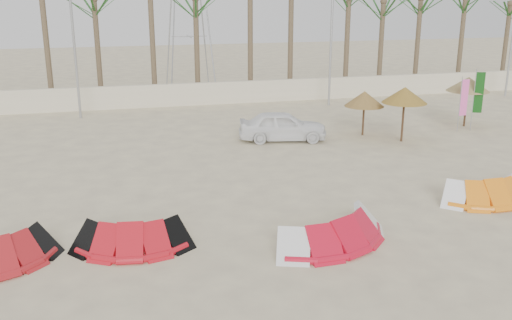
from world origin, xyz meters
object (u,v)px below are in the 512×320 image
object	(u,v)px
kite_orange	(483,188)
parasol_mid	(405,95)
kite_red_right	(329,225)
car	(283,126)
kite_red_mid	(131,232)
parasol_left	(364,99)
parasol_right	(468,84)

from	to	relation	value
kite_orange	parasol_mid	world-z (taller)	parasol_mid
kite_red_right	car	xyz separation A→B (m)	(1.87, 10.50, 0.25)
kite_orange	parasol_mid	distance (m)	7.63
kite_red_mid	car	xyz separation A→B (m)	(7.09, 9.58, 0.25)
kite_orange	parasol_left	size ratio (longest dim) A/B	1.51
parasol_left	parasol_mid	distance (m)	1.95
kite_orange	parasol_mid	bearing A→B (deg)	81.74
kite_orange	car	xyz separation A→B (m)	(-4.05, 8.85, 0.25)
parasol_mid	car	distance (m)	5.52
parasol_left	car	bearing A→B (deg)	-179.94
kite_red_right	parasol_mid	xyz separation A→B (m)	(6.99, 9.02, 1.67)
kite_orange	parasol_left	bearing A→B (deg)	90.90
kite_orange	parasol_mid	size ratio (longest dim) A/B	1.28
parasol_left	parasol_mid	bearing A→B (deg)	-50.78
kite_red_right	parasol_right	distance (m)	15.89
kite_orange	car	world-z (taller)	car
kite_red_right	car	distance (m)	10.66
parasol_left	kite_red_right	bearing A→B (deg)	-118.86
parasol_right	car	size ratio (longest dim) A/B	0.63
kite_red_right	parasol_mid	size ratio (longest dim) A/B	1.65
kite_red_right	parasol_right	world-z (taller)	parasol_right
kite_orange	parasol_right	bearing A→B (deg)	59.24
kite_red_mid	kite_red_right	distance (m)	5.29
kite_red_mid	kite_orange	bearing A→B (deg)	3.76
kite_red_right	kite_orange	distance (m)	6.15
parasol_left	car	distance (m)	4.05
car	kite_red_right	bearing A→B (deg)	-178.82
kite_red_mid	kite_red_right	bearing A→B (deg)	-9.98
kite_red_mid	car	distance (m)	11.92
parasol_right	car	distance (m)	9.67
kite_orange	kite_red_mid	bearing A→B (deg)	-176.24
parasol_mid	parasol_right	distance (m)	4.82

